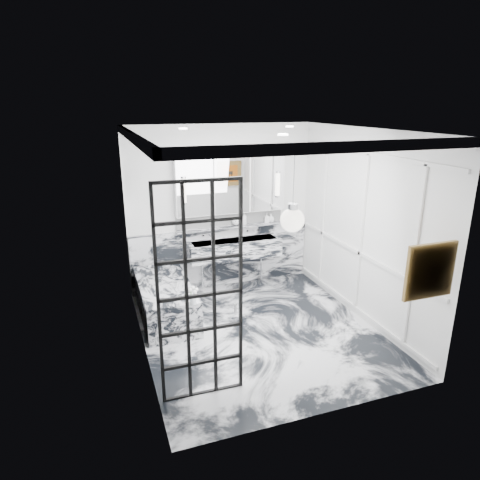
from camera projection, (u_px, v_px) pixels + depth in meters
name	position (u px, v px, depth m)	size (l,w,h in m)	color
floor	(259.00, 331.00, 6.11)	(3.60, 3.60, 0.00)	silver
ceiling	(262.00, 130.00, 5.25)	(3.60, 3.60, 0.00)	white
wall_back	(221.00, 208.00, 7.30)	(3.60, 3.60, 0.00)	white
wall_front	(331.00, 292.00, 4.07)	(3.60, 3.60, 0.00)	white
wall_left	(138.00, 251.00, 5.18)	(3.60, 3.60, 0.00)	white
wall_right	(363.00, 227.00, 6.19)	(3.60, 3.60, 0.00)	white
marble_clad_back	(222.00, 257.00, 7.55)	(3.18, 0.05, 1.05)	silver
marble_clad_left	(140.00, 256.00, 5.20)	(0.02, 3.56, 2.68)	silver
panel_molding	(361.00, 234.00, 6.21)	(0.03, 3.40, 2.30)	white
soap_bottle_a	(244.00, 218.00, 7.40)	(0.09, 0.09, 0.23)	#8C5919
soap_bottle_b	(267.00, 218.00, 7.54)	(0.08, 0.08, 0.18)	#4C4C51
soap_bottle_c	(271.00, 218.00, 7.57)	(0.12, 0.12, 0.16)	silver
face_pot	(236.00, 221.00, 7.36)	(0.14, 0.14, 0.14)	white
amber_bottle	(239.00, 222.00, 7.39)	(0.04, 0.04, 0.10)	#8C5919
flower_vase	(193.00, 300.00, 5.70)	(0.09, 0.09, 0.12)	silver
crittall_door	(201.00, 295.00, 4.45)	(0.88, 0.04, 2.41)	black
artwork	(430.00, 271.00, 4.47)	(0.51, 0.05, 0.51)	#BB5713
pendant_light	(292.00, 220.00, 4.27)	(0.24, 0.24, 0.24)	white
trough_sink	(234.00, 248.00, 7.33)	(1.60, 0.45, 0.30)	silver
ledge	(231.00, 227.00, 7.38)	(1.90, 0.14, 0.04)	silver
subway_tile	(230.00, 219.00, 7.39)	(1.90, 0.03, 0.23)	white
mirror_cabinet	(231.00, 184.00, 7.15)	(1.90, 0.16, 1.00)	white
sconce_left	(184.00, 190.00, 6.82)	(0.07, 0.07, 0.40)	white
sconce_right	(278.00, 184.00, 7.34)	(0.07, 0.07, 0.40)	white
bathtub	(165.00, 300.00, 6.46)	(0.75, 1.65, 0.55)	silver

